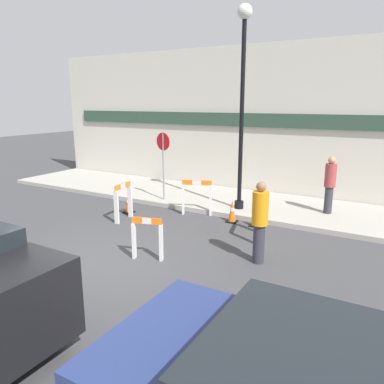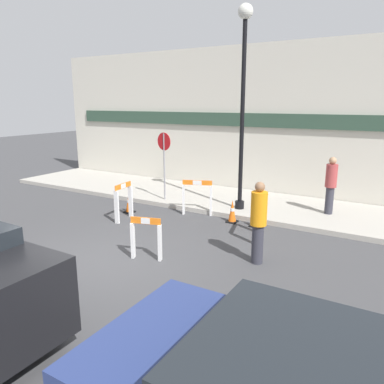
% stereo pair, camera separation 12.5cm
% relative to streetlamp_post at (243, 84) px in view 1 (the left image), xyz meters
% --- Properties ---
extents(ground_plane, '(60.00, 60.00, 0.00)m').
position_rel_streetlamp_post_xyz_m(ground_plane, '(-1.14, -5.22, -3.97)').
color(ground_plane, '#424244').
extents(sidewalk_slab, '(18.00, 3.38, 0.15)m').
position_rel_streetlamp_post_xyz_m(sidewalk_slab, '(-1.14, 0.97, -3.90)').
color(sidewalk_slab, '#ADA89E').
rests_on(sidewalk_slab, ground_plane).
extents(storefront_facade, '(18.00, 0.22, 5.50)m').
position_rel_streetlamp_post_xyz_m(storefront_facade, '(-1.14, 2.73, -1.22)').
color(storefront_facade, beige).
rests_on(storefront_facade, ground_plane).
extents(streetlamp_post, '(0.44, 0.44, 6.03)m').
position_rel_streetlamp_post_xyz_m(streetlamp_post, '(0.00, 0.00, 0.00)').
color(streetlamp_post, black).
rests_on(streetlamp_post, sidewalk_slab).
extents(stop_sign, '(0.59, 0.13, 2.31)m').
position_rel_streetlamp_post_xyz_m(stop_sign, '(-2.70, -0.27, -2.28)').
color(stop_sign, gray).
rests_on(stop_sign, sidewalk_slab).
extents(barricade_0, '(0.21, 0.78, 1.13)m').
position_rel_streetlamp_post_xyz_m(barricade_0, '(-2.67, -2.46, -3.37)').
color(barricade_0, white).
rests_on(barricade_0, ground_plane).
extents(barricade_1, '(0.71, 0.33, 0.98)m').
position_rel_streetlamp_post_xyz_m(barricade_1, '(-0.34, -4.41, -3.46)').
color(barricade_1, white).
rests_on(barricade_1, ground_plane).
extents(barricade_2, '(0.36, 0.90, 1.10)m').
position_rel_streetlamp_post_xyz_m(barricade_2, '(1.33, -1.89, -3.37)').
color(barricade_2, white).
rests_on(barricade_2, ground_plane).
extents(barricade_3, '(0.91, 0.46, 1.11)m').
position_rel_streetlamp_post_xyz_m(barricade_3, '(-1.06, -0.87, -3.37)').
color(barricade_3, white).
rests_on(barricade_3, ground_plane).
extents(traffic_cone_0, '(0.30, 0.30, 0.66)m').
position_rel_streetlamp_post_xyz_m(traffic_cone_0, '(-3.05, -1.78, -3.65)').
color(traffic_cone_0, black).
rests_on(traffic_cone_0, ground_plane).
extents(traffic_cone_1, '(0.30, 0.30, 0.64)m').
position_rel_streetlamp_post_xyz_m(traffic_cone_1, '(0.94, -1.01, -3.66)').
color(traffic_cone_1, black).
rests_on(traffic_cone_1, ground_plane).
extents(traffic_cone_2, '(0.30, 0.30, 0.68)m').
position_rel_streetlamp_post_xyz_m(traffic_cone_2, '(0.21, -1.00, -3.64)').
color(traffic_cone_2, black).
rests_on(traffic_cone_2, ground_plane).
extents(person_worker, '(0.45, 0.45, 1.83)m').
position_rel_streetlamp_post_xyz_m(person_worker, '(1.88, -3.32, -2.98)').
color(person_worker, '#33333D').
rests_on(person_worker, ground_plane).
extents(person_pedestrian, '(0.46, 0.46, 1.74)m').
position_rel_streetlamp_post_xyz_m(person_pedestrian, '(2.56, 0.87, -2.89)').
color(person_pedestrian, '#33333D').
rests_on(person_pedestrian, sidewalk_slab).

